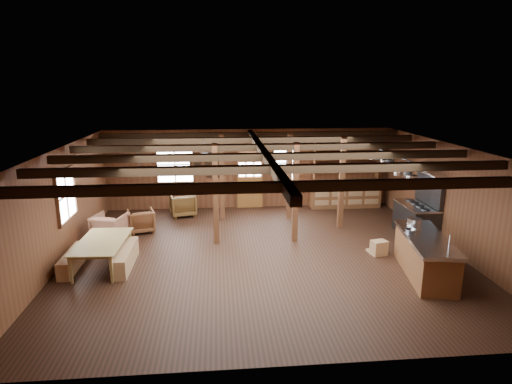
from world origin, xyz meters
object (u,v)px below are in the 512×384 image
Objects in this scene: commercial_range at (418,215)px; armchair_c at (110,227)px; armchair_b at (183,205)px; kitchen_island at (425,256)px; dining_table at (104,254)px; armchair_a at (141,221)px.

commercial_range reaches higher than armchair_c.
armchair_c reaches higher than armchair_b.
kitchen_island is 3.07× the size of armchair_c.
armchair_a is (0.45, 2.54, 0.00)m from dining_table.
kitchen_island reaches higher than armchair_c.
armchair_c is (-0.75, -0.66, 0.05)m from armchair_a.
armchair_a is at bearing -124.49° from armchair_c.
armchair_c is (-0.30, 1.89, 0.05)m from dining_table.
armchair_b is 2.87m from armchair_c.
commercial_range is at bearing 155.53° from armchair_a.
commercial_range reaches higher than dining_table.
dining_table is 4.36m from armchair_b.
dining_table is 1.91m from armchair_c.
kitchen_island is 7.58m from dining_table.
kitchen_island reaches higher than dining_table.
kitchen_island reaches higher than armchair_b.
commercial_range is at bearing 77.70° from kitchen_island.
armchair_a reaches higher than dining_table.
armchair_a is at bearing 172.54° from commercial_range.
dining_table is (-8.55, -1.48, -0.29)m from commercial_range.
dining_table is (-7.50, 1.10, -0.14)m from kitchen_island.
armchair_c is at bearing 24.25° from armchair_a.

